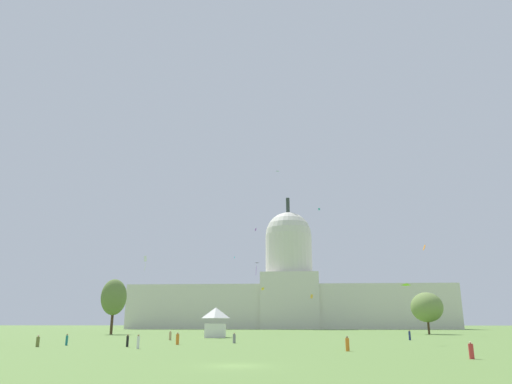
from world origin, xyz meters
TOP-DOWN VIEW (x-y plane):
  - ground_plane at (0.00, 0.00)m, footprint 800.00×800.00m
  - capitol_building at (4.40, 189.06)m, footprint 148.49×27.61m
  - event_tent at (-11.68, 66.23)m, footprint 5.00×7.09m
  - tree_west_near at (-43.01, 89.08)m, footprint 7.14×6.05m
  - tree_east_far at (41.27, 95.81)m, footprint 10.55×11.58m
  - person_teal_aisle_center at (-27.47, 30.13)m, footprint 0.43×0.43m
  - person_red_back_center at (20.55, 8.19)m, footprint 0.52×0.52m
  - person_grey_lawn_far_left at (-4.52, 38.93)m, footprint 0.54×0.54m
  - person_white_mid_right at (-14.73, 22.53)m, footprint 0.49×0.49m
  - person_orange_back_left at (-12.31, 33.60)m, footprint 0.55×0.55m
  - person_olive_near_tree_east at (-29.57, 26.11)m, footprint 0.62×0.62m
  - person_orange_edge_west at (10.75, 19.26)m, footprint 0.47×0.47m
  - person_tan_mid_left at (-17.57, 50.46)m, footprint 0.49×0.49m
  - person_black_front_left at (-17.49, 26.69)m, footprint 0.46×0.46m
  - person_navy_near_tent at (25.99, 53.43)m, footprint 0.49×0.49m
  - kite_yellow_low at (-3.01, 94.19)m, footprint 0.77×0.74m
  - kite_green_high at (1.04, 119.81)m, footprint 1.37×0.95m
  - kite_orange_mid at (39.72, 87.42)m, footprint 0.72×0.95m
  - kite_violet_high at (-10.09, 167.97)m, footprint 0.75×0.66m
  - kite_gold_low at (11.27, 114.35)m, footprint 0.92×0.54m
  - kite_lime_low at (21.96, 35.66)m, footprint 1.20×0.84m
  - kite_white_mid at (-30.73, 75.25)m, footprint 0.93×0.51m
  - kite_turquoise_high at (16.01, 134.62)m, footprint 0.76×0.80m
  - kite_black_low at (-4.16, 84.43)m, footprint 1.14×0.89m
  - kite_cyan_mid at (-19.48, 168.01)m, footprint 0.41×0.97m

SIDE VIEW (x-z plane):
  - ground_plane at x=0.00m, z-range 0.00..0.00m
  - person_olive_near_tree_east at x=-29.57m, z-range -0.08..1.45m
  - person_red_back_center at x=20.55m, z-range -0.08..1.45m
  - person_grey_lawn_far_left at x=-4.52m, z-range -0.08..1.50m
  - person_teal_aisle_center at x=-27.47m, z-range -0.06..1.51m
  - person_tan_mid_left at x=-17.57m, z-range -0.08..1.58m
  - person_orange_edge_west at x=10.75m, z-range -0.08..1.58m
  - person_black_front_left at x=-17.49m, z-range -0.06..1.57m
  - person_orange_back_left at x=-12.31m, z-range -0.08..1.65m
  - person_white_mid_right at x=-14.73m, z-range -0.06..1.63m
  - person_navy_near_tent at x=25.99m, z-range -0.07..1.71m
  - event_tent at x=-11.68m, z-range 0.03..6.26m
  - tree_east_far at x=41.27m, z-range 1.53..12.50m
  - kite_lime_low at x=21.96m, z-range 8.25..8.64m
  - tree_west_near at x=-43.01m, z-range 2.40..16.82m
  - kite_gold_low at x=11.27m, z-range 10.26..11.63m
  - kite_yellow_low at x=-3.01m, z-range 11.62..12.38m
  - capitol_building at x=4.40m, z-range -15.59..46.92m
  - kite_black_low at x=-4.16m, z-range 15.96..18.96m
  - kite_white_mid at x=-30.73m, z-range 15.93..19.76m
  - kite_orange_mid at x=39.72m, z-range 21.24..22.69m
  - kite_cyan_mid at x=-19.48m, z-range 30.02..30.96m
  - kite_violet_high at x=-10.09m, z-range 42.22..43.47m
  - kite_turquoise_high at x=16.01m, z-range 43.39..44.22m
  - kite_green_high at x=1.04m, z-range 54.00..54.17m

